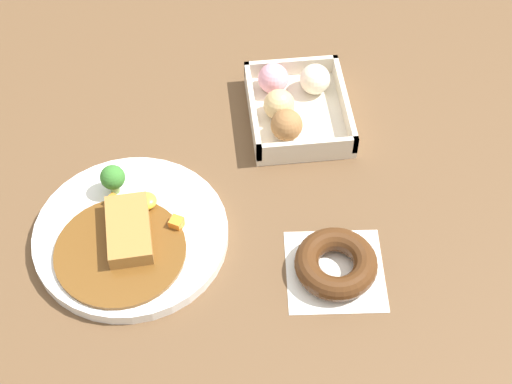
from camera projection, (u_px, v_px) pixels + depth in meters
ground_plane at (233, 171)px, 1.17m from camera, size 1.60×1.60×0.00m
curry_plate at (130, 234)px, 1.08m from camera, size 0.27×0.27×0.07m
donut_box at (294, 105)px, 1.22m from camera, size 0.19×0.15×0.06m
chocolate_ring_donut at (336, 264)px, 1.04m from camera, size 0.14×0.14×0.04m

